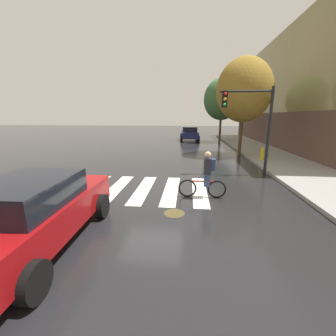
% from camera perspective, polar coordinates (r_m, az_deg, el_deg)
% --- Properties ---
extents(ground_plane, '(120.00, 120.00, 0.00)m').
position_cam_1_polar(ground_plane, '(8.76, -4.27, -5.66)').
color(ground_plane, black).
extents(crosswalk_stripes, '(5.05, 3.47, 0.01)m').
position_cam_1_polar(crosswalk_stripes, '(8.82, -6.49, -5.53)').
color(crosswalk_stripes, silver).
rests_on(crosswalk_stripes, ground).
extents(manhole_cover, '(0.64, 0.64, 0.01)m').
position_cam_1_polar(manhole_cover, '(6.70, 1.68, -11.82)').
color(manhole_cover, '#473D1E').
rests_on(manhole_cover, ground).
extents(sedan_near, '(2.27, 4.65, 1.59)m').
position_cam_1_polar(sedan_near, '(5.67, -32.20, -9.87)').
color(sedan_near, maroon).
rests_on(sedan_near, ground).
extents(sedan_mid, '(2.39, 4.80, 1.63)m').
position_cam_1_polar(sedan_mid, '(26.84, 5.69, 9.11)').
color(sedan_mid, navy).
rests_on(sedan_mid, ground).
extents(cyclist, '(1.71, 0.36, 1.69)m').
position_cam_1_polar(cyclist, '(7.75, 10.02, -1.86)').
color(cyclist, black).
rests_on(cyclist, ground).
extents(traffic_light_near, '(2.47, 0.28, 4.20)m').
position_cam_1_polar(traffic_light_near, '(11.24, 21.35, 12.56)').
color(traffic_light_near, black).
rests_on(traffic_light_near, ground).
extents(fire_hydrant, '(0.33, 0.22, 0.78)m').
position_cam_1_polar(fire_hydrant, '(15.08, 23.59, 3.45)').
color(fire_hydrant, gold).
rests_on(fire_hydrant, sidewalk).
extents(street_tree_near, '(3.88, 3.88, 6.90)m').
position_cam_1_polar(street_tree_near, '(17.12, 19.44, 18.78)').
color(street_tree_near, '#4C3823').
rests_on(street_tree_near, ground).
extents(street_tree_mid, '(3.89, 3.89, 6.92)m').
position_cam_1_polar(street_tree_mid, '(25.50, 14.00, 17.18)').
color(street_tree_mid, '#4C3823').
rests_on(street_tree_mid, ground).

